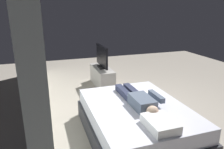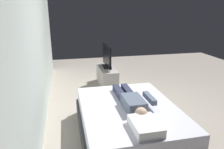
{
  "view_description": "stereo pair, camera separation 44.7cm",
  "coord_description": "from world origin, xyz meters",
  "px_view_note": "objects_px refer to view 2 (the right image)",
  "views": [
    {
      "loc": [
        -3.57,
        1.66,
        2.02
      ],
      "look_at": [
        0.44,
        0.3,
        0.69
      ],
      "focal_mm": 34.33,
      "sensor_mm": 36.0,
      "label": 1
    },
    {
      "loc": [
        -3.69,
        1.23,
        2.02
      ],
      "look_at": [
        0.44,
        0.3,
        0.69
      ],
      "focal_mm": 34.33,
      "sensor_mm": 36.0,
      "label": 2
    }
  ],
  "objects_px": {
    "pillow": "(145,126)",
    "remote": "(152,99)",
    "bed": "(129,122)",
    "tv_stand": "(107,77)",
    "person": "(132,101)",
    "tv": "(107,57)"
  },
  "relations": [
    {
      "from": "pillow",
      "to": "tv",
      "type": "bearing_deg",
      "value": -2.5
    },
    {
      "from": "pillow",
      "to": "tv_stand",
      "type": "bearing_deg",
      "value": -2.5
    },
    {
      "from": "pillow",
      "to": "remote",
      "type": "bearing_deg",
      "value": -27.64
    },
    {
      "from": "bed",
      "to": "tv_stand",
      "type": "relative_size",
      "value": 1.84
    },
    {
      "from": "tv",
      "to": "pillow",
      "type": "bearing_deg",
      "value": 177.5
    },
    {
      "from": "bed",
      "to": "tv",
      "type": "bearing_deg",
      "value": -3.2
    },
    {
      "from": "bed",
      "to": "remote",
      "type": "xyz_separation_m",
      "value": [
        0.18,
        -0.46,
        0.29
      ]
    },
    {
      "from": "tv_stand",
      "to": "pillow",
      "type": "bearing_deg",
      "value": 177.5
    },
    {
      "from": "person",
      "to": "remote",
      "type": "relative_size",
      "value": 8.4
    },
    {
      "from": "pillow",
      "to": "person",
      "type": "distance_m",
      "value": 0.72
    },
    {
      "from": "remote",
      "to": "tv_stand",
      "type": "relative_size",
      "value": 0.14
    },
    {
      "from": "pillow",
      "to": "bed",
      "type": "bearing_deg",
      "value": 0.0
    },
    {
      "from": "person",
      "to": "remote",
      "type": "xyz_separation_m",
      "value": [
        0.15,
        -0.4,
        -0.07
      ]
    },
    {
      "from": "tv",
      "to": "person",
      "type": "bearing_deg",
      "value": 177.98
    },
    {
      "from": "person",
      "to": "tv",
      "type": "height_order",
      "value": "tv"
    },
    {
      "from": "tv_stand",
      "to": "tv",
      "type": "bearing_deg",
      "value": 180.0
    },
    {
      "from": "remote",
      "to": "tv",
      "type": "relative_size",
      "value": 0.17
    },
    {
      "from": "bed",
      "to": "person",
      "type": "relative_size",
      "value": 1.61
    },
    {
      "from": "bed",
      "to": "tv_stand",
      "type": "height_order",
      "value": "bed"
    },
    {
      "from": "pillow",
      "to": "tv",
      "type": "height_order",
      "value": "tv"
    },
    {
      "from": "person",
      "to": "remote",
      "type": "height_order",
      "value": "person"
    },
    {
      "from": "bed",
      "to": "remote",
      "type": "bearing_deg",
      "value": -68.48
    }
  ]
}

